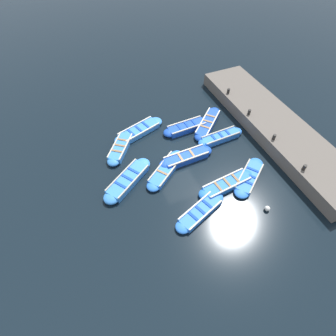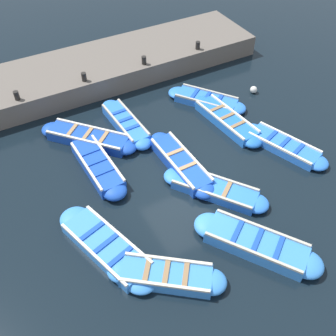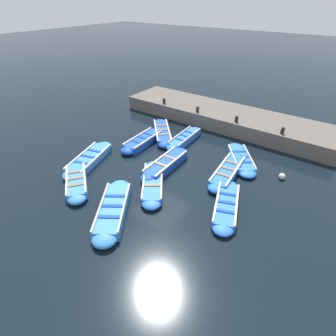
% 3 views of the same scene
% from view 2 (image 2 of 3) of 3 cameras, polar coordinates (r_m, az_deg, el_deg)
% --- Properties ---
extents(ground_plane, '(120.00, 120.00, 0.00)m').
position_cam_2_polar(ground_plane, '(13.36, 2.50, -1.05)').
color(ground_plane, black).
extents(boat_end_of_row, '(3.36, 2.76, 0.37)m').
position_cam_2_polar(boat_end_of_row, '(12.79, 6.79, -3.11)').
color(boat_end_of_row, blue).
rests_on(boat_end_of_row, ground).
extents(boat_alongside, '(3.93, 2.04, 0.40)m').
position_cam_2_polar(boat_alongside, '(11.49, -8.95, -11.25)').
color(boat_alongside, '#3884E0').
rests_on(boat_alongside, ground).
extents(boat_near_quay, '(3.61, 0.91, 0.47)m').
position_cam_2_polar(boat_near_quay, '(13.46, 1.86, 0.67)').
color(boat_near_quay, '#1947B7').
rests_on(boat_near_quay, ground).
extents(boat_outer_left, '(3.66, 2.90, 0.46)m').
position_cam_2_polar(boat_outer_left, '(11.65, 12.69, -10.72)').
color(boat_outer_left, '#3884E0').
rests_on(boat_outer_left, ground).
extents(boat_far_corner, '(3.21, 2.67, 0.36)m').
position_cam_2_polar(boat_far_corner, '(16.47, 5.58, 9.77)').
color(boat_far_corner, blue).
rests_on(boat_far_corner, ground).
extents(boat_mid_row, '(3.36, 0.88, 0.44)m').
position_cam_2_polar(boat_mid_row, '(15.19, -6.19, 6.44)').
color(boat_mid_row, blue).
rests_on(boat_mid_row, ground).
extents(boat_outer_right, '(2.59, 3.07, 0.42)m').
position_cam_2_polar(boat_outer_right, '(10.87, -0.26, -15.36)').
color(boat_outer_right, '#3884E0').
rests_on(boat_outer_right, ground).
extents(boat_drifting, '(3.46, 1.91, 0.36)m').
position_cam_2_polar(boat_drifting, '(14.79, 16.44, 3.10)').
color(boat_drifting, blue).
rests_on(boat_drifting, ground).
extents(boat_broadside, '(3.34, 3.13, 0.44)m').
position_cam_2_polar(boat_broadside, '(14.75, -11.51, 4.29)').
color(boat_broadside, '#1947B7').
rests_on(boat_broadside, ground).
extents(boat_inner_gap, '(3.74, 1.14, 0.41)m').
position_cam_2_polar(boat_inner_gap, '(15.46, 8.46, 6.90)').
color(boat_inner_gap, blue).
rests_on(boat_inner_gap, ground).
extents(boat_tucked, '(3.52, 0.98, 0.46)m').
position_cam_2_polar(boat_tucked, '(13.60, -10.18, 0.32)').
color(boat_tucked, '#1947B7').
rests_on(boat_tucked, ground).
extents(quay_wall, '(3.33, 14.04, 0.90)m').
position_cam_2_polar(quay_wall, '(18.19, -9.22, 14.28)').
color(quay_wall, '#605951').
rests_on(quay_wall, ground).
extents(bollard_north, '(0.20, 0.20, 0.35)m').
position_cam_2_polar(bollard_north, '(18.39, 4.34, 17.33)').
color(bollard_north, black).
rests_on(bollard_north, quay_wall).
extents(bollard_mid_north, '(0.20, 0.20, 0.35)m').
position_cam_2_polar(bollard_mid_north, '(17.24, -3.51, 15.34)').
color(bollard_mid_north, black).
rests_on(bollard_mid_north, quay_wall).
extents(bollard_mid_south, '(0.20, 0.20, 0.35)m').
position_cam_2_polar(bollard_mid_south, '(16.46, -12.10, 12.81)').
color(bollard_mid_south, black).
rests_on(bollard_mid_south, quay_wall).
extents(bollard_south, '(0.20, 0.20, 0.35)m').
position_cam_2_polar(bollard_south, '(16.09, -21.12, 9.79)').
color(bollard_south, black).
rests_on(bollard_south, quay_wall).
extents(buoy_orange_near, '(0.30, 0.30, 0.30)m').
position_cam_2_polar(buoy_orange_near, '(17.40, 12.32, 11.05)').
color(buoy_orange_near, silver).
rests_on(buoy_orange_near, ground).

